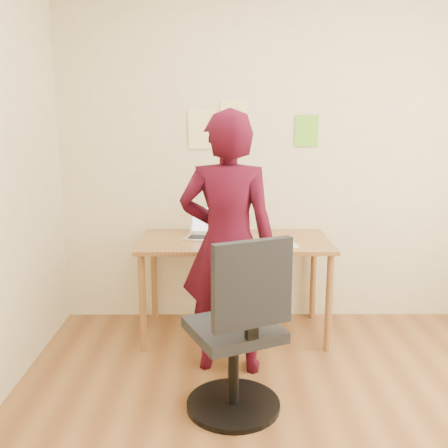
{
  "coord_description": "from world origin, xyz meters",
  "views": [
    {
      "loc": [
        -0.47,
        -2.2,
        1.62
      ],
      "look_at": [
        -0.46,
        0.95,
        0.95
      ],
      "focal_mm": 40.0,
      "sensor_mm": 36.0,
      "label": 1
    }
  ],
  "objects_px": {
    "phone": "(261,246)",
    "person": "(228,244)",
    "laptop": "(208,231)",
    "desk": "(235,251)",
    "office_chair": "(239,340)"
  },
  "relations": [
    {
      "from": "desk",
      "to": "person",
      "type": "relative_size",
      "value": 0.83
    },
    {
      "from": "laptop",
      "to": "person",
      "type": "bearing_deg",
      "value": -64.45
    },
    {
      "from": "desk",
      "to": "person",
      "type": "xyz_separation_m",
      "value": [
        -0.06,
        -0.53,
        0.19
      ]
    },
    {
      "from": "desk",
      "to": "office_chair",
      "type": "xyz_separation_m",
      "value": [
        -0.01,
        -1.07,
        -0.21
      ]
    },
    {
      "from": "laptop",
      "to": "office_chair",
      "type": "height_order",
      "value": "office_chair"
    },
    {
      "from": "desk",
      "to": "person",
      "type": "distance_m",
      "value": 0.56
    },
    {
      "from": "phone",
      "to": "person",
      "type": "height_order",
      "value": "person"
    },
    {
      "from": "laptop",
      "to": "person",
      "type": "distance_m",
      "value": 0.62
    },
    {
      "from": "laptop",
      "to": "phone",
      "type": "bearing_deg",
      "value": -24.4
    },
    {
      "from": "office_chair",
      "to": "phone",
      "type": "bearing_deg",
      "value": 53.66
    },
    {
      "from": "phone",
      "to": "person",
      "type": "bearing_deg",
      "value": -145.15
    },
    {
      "from": "person",
      "to": "office_chair",
      "type": "bearing_deg",
      "value": 102.2
    },
    {
      "from": "office_chair",
      "to": "person",
      "type": "xyz_separation_m",
      "value": [
        -0.06,
        0.54,
        0.4
      ]
    },
    {
      "from": "laptop",
      "to": "desk",
      "type": "bearing_deg",
      "value": -7.33
    },
    {
      "from": "person",
      "to": "phone",
      "type": "bearing_deg",
      "value": -120.62
    }
  ]
}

